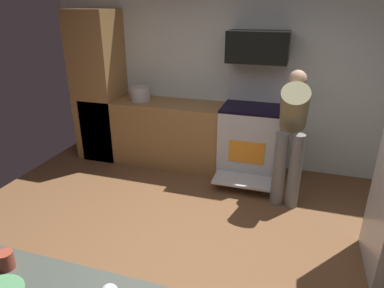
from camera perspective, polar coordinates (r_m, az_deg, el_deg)
ground_plane at (r=3.23m, az=-2.28°, el=-19.66°), size 5.20×4.80×0.02m
wall_back at (r=4.74m, az=7.19°, el=11.85°), size 5.20×0.12×2.60m
lower_cabinet_run at (r=4.88m, az=-4.54°, el=1.88°), size 2.40×0.60×0.90m
cabinet_column at (r=5.15m, az=-15.27°, el=9.25°), size 0.60×0.60×2.10m
oven_range at (r=4.55m, az=9.81°, el=0.85°), size 0.76×0.98×1.49m
microwave at (r=4.37m, az=11.03°, el=15.73°), size 0.74×0.38×0.38m
person_cook at (r=3.90m, az=16.41°, el=2.44°), size 0.31×0.64×1.48m
mug_coffee at (r=2.05m, az=-28.79°, el=-16.75°), size 0.08×0.08×0.09m
stock_pot at (r=4.86m, az=-8.73°, el=8.35°), size 0.28×0.28×0.19m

